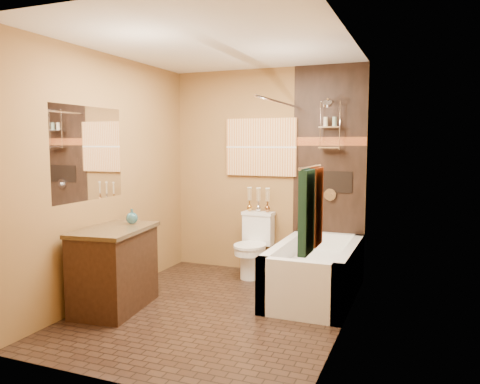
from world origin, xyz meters
The scene contains 23 objects.
floor centered at (0.00, 0.00, 0.00)m, with size 3.00×3.00×0.00m, color black.
wall_left centered at (-1.20, 0.00, 1.25)m, with size 0.02×3.00×2.50m, color olive.
wall_right centered at (1.20, 0.00, 1.25)m, with size 0.02×3.00×2.50m, color olive.
wall_back centered at (0.00, 1.50, 1.25)m, with size 2.40×0.02×2.50m, color olive.
wall_front centered at (0.00, -1.50, 1.25)m, with size 2.40×0.02×2.50m, color olive.
ceiling centered at (0.00, 0.00, 2.50)m, with size 3.00×3.00×0.00m, color silver.
alcove_tile_back centered at (0.78, 1.49, 1.25)m, with size 0.85×0.01×2.50m, color black.
alcove_tile_right centered at (1.19, 0.75, 1.25)m, with size 0.01×1.50×2.50m, color black.
mosaic_band_back centered at (0.78, 1.48, 1.62)m, with size 0.85×0.01×0.10m, color maroon.
mosaic_band_right centered at (1.18, 0.75, 1.62)m, with size 0.01×1.50×0.10m, color maroon.
alcove_niche centered at (0.80, 1.48, 1.15)m, with size 0.50×0.01×0.25m, color black.
shower_fixtures centered at (0.80, 1.38, 1.67)m, with size 0.24×0.33×1.16m.
curtain_rod centered at (0.40, 0.75, 2.02)m, with size 0.03×0.03×1.55m, color silver.
towel_bar centered at (1.15, -1.05, 1.45)m, with size 0.02×0.02×0.55m, color silver.
towel_teal centered at (1.16, -1.18, 1.18)m, with size 0.05×0.22×0.52m, color #1D5163.
towel_rust centered at (1.16, -0.92, 1.18)m, with size 0.05×0.22×0.52m, color maroon.
sunset_painting centered at (-0.06, 1.48, 1.55)m, with size 0.90×0.04×0.70m, color orange.
vanity_mirror centered at (-1.19, -0.32, 1.50)m, with size 0.01×1.00×0.90m, color white.
bathtub centered at (0.80, 0.75, 0.22)m, with size 0.80×1.50×0.55m.
toilet centered at (-0.06, 1.22, 0.38)m, with size 0.39×0.57×0.76m.
vanity centered at (-0.92, -0.32, 0.40)m, with size 0.66×0.96×0.80m.
teal_bottle centered at (-0.87, -0.09, 0.87)m, with size 0.12×0.12×0.19m, color #266473, non-canonical shape.
bud_vases centered at (-0.06, 1.39, 0.92)m, with size 0.30×0.06×0.29m.
Camera 1 is at (1.83, -3.96, 1.60)m, focal length 35.00 mm.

